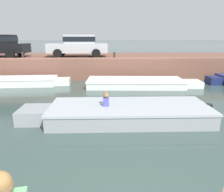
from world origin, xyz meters
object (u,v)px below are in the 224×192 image
at_px(boat_moored_west_white, 22,81).
at_px(mooring_bollard_mid, 114,55).
at_px(car_left_inner_silver, 79,45).
at_px(motorboat_passing, 122,113).
at_px(mooring_bollard_west, 23,55).
at_px(boat_moored_central_white, 139,83).

xyz_separation_m(boat_moored_west_white, mooring_bollard_mid, (5.58, 1.54, 1.41)).
height_order(car_left_inner_silver, mooring_bollard_mid, car_left_inner_silver).
relative_size(boat_moored_west_white, motorboat_passing, 0.80).
bearing_deg(mooring_bollard_west, car_left_inner_silver, 24.30).
bearing_deg(motorboat_passing, mooring_bollard_mid, 89.20).
xyz_separation_m(boat_moored_west_white, mooring_bollard_west, (-0.37, 1.54, 1.41)).
bearing_deg(boat_moored_central_white, mooring_bollard_west, 163.57).
height_order(motorboat_passing, car_left_inner_silver, car_left_inner_silver).
relative_size(boat_moored_central_white, mooring_bollard_mid, 14.90).
relative_size(boat_moored_central_white, mooring_bollard_west, 14.90).
height_order(boat_moored_west_white, car_left_inner_silver, car_left_inner_silver).
distance_m(boat_moored_central_white, mooring_bollard_mid, 2.93).
distance_m(boat_moored_central_white, motorboat_passing, 5.47).
relative_size(car_left_inner_silver, mooring_bollard_west, 9.57).
bearing_deg(mooring_bollard_west, mooring_bollard_mid, 0.00).
relative_size(boat_moored_west_white, mooring_bollard_west, 11.87).
xyz_separation_m(boat_moored_central_white, motorboat_passing, (-1.47, -5.27, 0.05)).
relative_size(boat_moored_west_white, boat_moored_central_white, 0.80).
bearing_deg(boat_moored_central_white, motorboat_passing, -105.56).
xyz_separation_m(boat_moored_central_white, mooring_bollard_mid, (-1.36, 2.16, 1.44)).
bearing_deg(mooring_bollard_mid, boat_moored_west_white, -164.57).
bearing_deg(car_left_inner_silver, boat_moored_west_white, -134.89).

